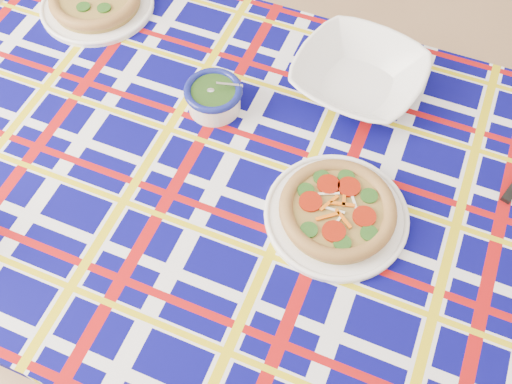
{
  "coord_description": "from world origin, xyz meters",
  "views": [
    {
      "loc": [
        -0.19,
        -0.72,
        1.56
      ],
      "look_at": [
        -0.18,
        -0.19,
        0.7
      ],
      "focal_mm": 40.0,
      "sensor_mm": 36.0,
      "label": 1
    }
  ],
  "objects_px": {
    "main_focaccia_plate": "(338,210)",
    "serving_bowl": "(359,76)",
    "pesto_bowl": "(214,96)",
    "dining_table": "(260,201)"
  },
  "relations": [
    {
      "from": "main_focaccia_plate",
      "to": "serving_bowl",
      "type": "relative_size",
      "value": 1.03
    },
    {
      "from": "main_focaccia_plate",
      "to": "pesto_bowl",
      "type": "bearing_deg",
      "value": 131.24
    },
    {
      "from": "pesto_bowl",
      "to": "serving_bowl",
      "type": "xyz_separation_m",
      "value": [
        0.29,
        0.05,
        -0.0
      ]
    },
    {
      "from": "main_focaccia_plate",
      "to": "pesto_bowl",
      "type": "height_order",
      "value": "pesto_bowl"
    },
    {
      "from": "dining_table",
      "to": "pesto_bowl",
      "type": "height_order",
      "value": "pesto_bowl"
    },
    {
      "from": "dining_table",
      "to": "pesto_bowl",
      "type": "relative_size",
      "value": 14.62
    },
    {
      "from": "dining_table",
      "to": "main_focaccia_plate",
      "type": "bearing_deg",
      "value": -6.95
    },
    {
      "from": "dining_table",
      "to": "pesto_bowl",
      "type": "xyz_separation_m",
      "value": [
        -0.09,
        0.18,
        0.1
      ]
    },
    {
      "from": "main_focaccia_plate",
      "to": "pesto_bowl",
      "type": "relative_size",
      "value": 2.29
    },
    {
      "from": "dining_table",
      "to": "serving_bowl",
      "type": "xyz_separation_m",
      "value": [
        0.2,
        0.23,
        0.1
      ]
    }
  ]
}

